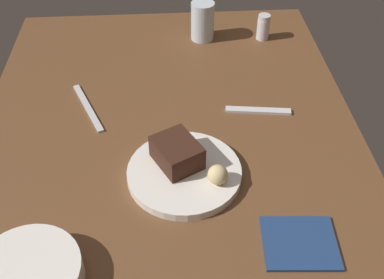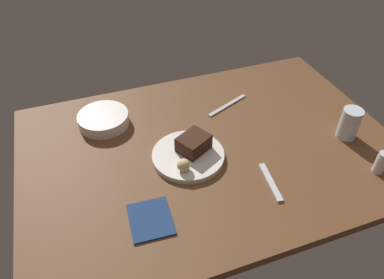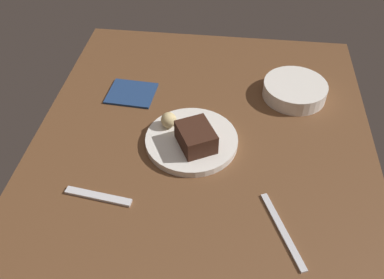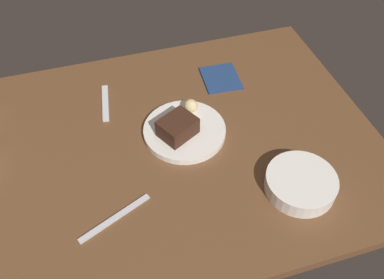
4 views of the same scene
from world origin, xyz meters
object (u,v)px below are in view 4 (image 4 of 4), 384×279
(dessert_spoon, at_px, (105,103))
(butter_knife, at_px, (115,218))
(folded_napkin, at_px, (221,78))
(side_bowl, at_px, (301,183))
(dessert_plate, at_px, (185,131))
(bread_roll, at_px, (191,106))
(chocolate_cake_slice, at_px, (178,127))

(dessert_spoon, distance_m, butter_knife, 0.40)
(folded_napkin, bearing_deg, side_bowl, -84.25)
(dessert_spoon, bearing_deg, dessert_plate, -125.98)
(folded_napkin, bearing_deg, bread_roll, -136.79)
(dessert_plate, height_order, chocolate_cake_slice, chocolate_cake_slice)
(chocolate_cake_slice, bearing_deg, bread_roll, 51.77)
(dessert_spoon, height_order, folded_napkin, dessert_spoon)
(dessert_plate, distance_m, bread_roll, 0.08)
(dessert_spoon, bearing_deg, butter_knife, -178.16)
(chocolate_cake_slice, relative_size, folded_napkin, 0.73)
(side_bowl, height_order, dessert_spoon, side_bowl)
(bread_roll, relative_size, butter_knife, 0.21)
(folded_napkin, bearing_deg, butter_knife, -134.97)
(butter_knife, bearing_deg, side_bowl, -29.22)
(dessert_spoon, relative_size, folded_napkin, 1.18)
(folded_napkin, bearing_deg, chocolate_cake_slice, -133.92)
(dessert_plate, xyz_separation_m, side_bowl, (0.22, -0.26, 0.01))
(dessert_plate, relative_size, butter_knife, 1.19)
(bread_roll, xyz_separation_m, butter_knife, (-0.27, -0.27, -0.04))
(dessert_plate, relative_size, chocolate_cake_slice, 2.43)
(dessert_plate, relative_size, dessert_spoon, 1.51)
(dessert_plate, xyz_separation_m, chocolate_cake_slice, (-0.02, -0.01, 0.03))
(dessert_spoon, bearing_deg, side_bowl, -129.63)
(butter_knife, bearing_deg, dessert_plate, 19.52)
(bread_roll, height_order, butter_knife, bread_roll)
(chocolate_cake_slice, distance_m, folded_napkin, 0.28)
(side_bowl, bearing_deg, dessert_spoon, 132.91)
(side_bowl, height_order, butter_knife, side_bowl)
(chocolate_cake_slice, height_order, butter_knife, chocolate_cake_slice)
(chocolate_cake_slice, distance_m, butter_knife, 0.29)
(dessert_plate, distance_m, dessert_spoon, 0.26)
(side_bowl, height_order, folded_napkin, side_bowl)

